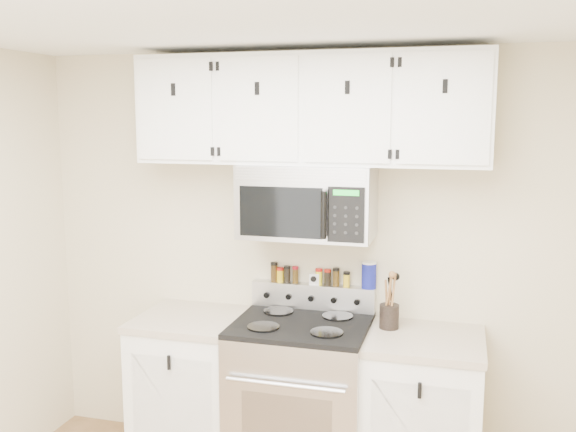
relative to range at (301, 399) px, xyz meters
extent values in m
cube|color=beige|center=(0.00, 0.32, 0.76)|extent=(3.50, 0.01, 2.50)
cube|color=#B7B7BA|center=(0.00, 0.00, -0.03)|extent=(0.76, 0.65, 0.92)
cube|color=black|center=(0.00, -0.32, -0.04)|extent=(0.50, 0.02, 0.40)
cube|color=black|center=(0.00, 0.00, 0.45)|extent=(0.76, 0.65, 0.03)
cube|color=#B7B7BA|center=(0.00, 0.28, 0.54)|extent=(0.76, 0.08, 0.15)
cylinder|color=black|center=(-0.18, -0.15, 0.47)|extent=(0.18, 0.18, 0.01)
cylinder|color=black|center=(0.18, -0.15, 0.47)|extent=(0.18, 0.18, 0.01)
cylinder|color=black|center=(-0.18, 0.15, 0.47)|extent=(0.18, 0.18, 0.01)
cylinder|color=black|center=(0.18, 0.15, 0.47)|extent=(0.18, 0.18, 0.01)
cube|color=white|center=(-0.69, 0.02, -0.05)|extent=(0.62, 0.60, 0.88)
cube|color=tan|center=(-0.69, 0.02, 0.41)|extent=(0.64, 0.62, 0.04)
cube|color=white|center=(0.69, 0.02, -0.05)|extent=(0.62, 0.60, 0.88)
cube|color=tan|center=(0.69, 0.02, 0.41)|extent=(0.64, 0.62, 0.04)
cube|color=#9E9EA3|center=(0.00, 0.13, 1.14)|extent=(0.76, 0.38, 0.42)
cube|color=#B7B7BA|center=(0.00, -0.06, 1.31)|extent=(0.73, 0.01, 0.08)
cube|color=black|center=(-0.10, -0.07, 1.10)|extent=(0.47, 0.01, 0.28)
cube|color=black|center=(0.26, -0.07, 1.10)|extent=(0.20, 0.01, 0.30)
cylinder|color=black|center=(0.15, -0.10, 1.10)|extent=(0.03, 0.03, 0.26)
cube|color=white|center=(0.00, 0.16, 1.66)|extent=(2.00, 0.33, 0.62)
cube|color=white|center=(-0.75, -0.01, 1.66)|extent=(0.46, 0.01, 0.57)
cube|color=black|center=(-0.75, -0.02, 1.77)|extent=(0.02, 0.01, 0.07)
cube|color=white|center=(-0.25, -0.01, 1.66)|extent=(0.46, 0.01, 0.57)
cube|color=black|center=(-0.25, -0.02, 1.77)|extent=(0.03, 0.01, 0.07)
cube|color=white|center=(0.25, -0.01, 1.66)|extent=(0.46, 0.01, 0.57)
cube|color=black|center=(0.25, -0.02, 1.77)|extent=(0.03, 0.01, 0.07)
cube|color=white|center=(0.75, -0.01, 1.66)|extent=(0.46, 0.01, 0.57)
cube|color=black|center=(0.75, -0.02, 1.77)|extent=(0.02, 0.01, 0.07)
cylinder|color=black|center=(0.48, 0.12, 0.50)|extent=(0.11, 0.11, 0.14)
cylinder|color=brown|center=(0.48, 0.12, 0.61)|extent=(0.01, 0.01, 0.26)
cylinder|color=brown|center=(0.50, 0.11, 0.62)|extent=(0.01, 0.01, 0.28)
cylinder|color=brown|center=(0.47, 0.13, 0.60)|extent=(0.01, 0.01, 0.24)
cylinder|color=black|center=(0.49, 0.14, 0.60)|extent=(0.01, 0.01, 0.25)
cylinder|color=brown|center=(0.47, 0.10, 0.61)|extent=(0.01, 0.01, 0.27)
cube|color=white|center=(0.01, 0.28, 0.65)|extent=(0.07, 0.06, 0.07)
cylinder|color=navy|center=(0.34, 0.28, 0.69)|extent=(0.09, 0.09, 0.15)
cylinder|color=white|center=(0.34, 0.28, 0.77)|extent=(0.09, 0.09, 0.01)
cylinder|color=#3A270E|center=(-0.25, 0.28, 0.67)|extent=(0.04, 0.04, 0.10)
cylinder|color=black|center=(-0.25, 0.28, 0.73)|extent=(0.04, 0.04, 0.02)
cylinder|color=gold|center=(-0.21, 0.28, 0.65)|extent=(0.04, 0.04, 0.07)
cylinder|color=#A3120C|center=(-0.21, 0.28, 0.70)|extent=(0.04, 0.04, 0.02)
cylinder|color=black|center=(-0.16, 0.28, 0.66)|extent=(0.04, 0.04, 0.09)
cylinder|color=black|center=(-0.16, 0.28, 0.71)|extent=(0.04, 0.04, 0.02)
cylinder|color=#422F10|center=(-0.11, 0.28, 0.66)|extent=(0.04, 0.04, 0.09)
cylinder|color=maroon|center=(-0.11, 0.28, 0.71)|extent=(0.04, 0.04, 0.02)
cylinder|color=yellow|center=(0.04, 0.28, 0.66)|extent=(0.04, 0.04, 0.08)
cylinder|color=#B2120D|center=(0.04, 0.28, 0.70)|extent=(0.04, 0.04, 0.02)
cylinder|color=black|center=(0.09, 0.28, 0.65)|extent=(0.04, 0.04, 0.08)
cylinder|color=#9B170B|center=(0.09, 0.28, 0.70)|extent=(0.04, 0.04, 0.02)
cylinder|color=#463210|center=(0.14, 0.28, 0.66)|extent=(0.04, 0.04, 0.09)
cylinder|color=black|center=(0.14, 0.28, 0.71)|extent=(0.04, 0.04, 0.02)
cylinder|color=gold|center=(0.21, 0.28, 0.65)|extent=(0.04, 0.04, 0.08)
cylinder|color=black|center=(0.21, 0.28, 0.70)|extent=(0.04, 0.04, 0.02)
camera|label=1|loc=(0.87, -3.41, 1.63)|focal=40.00mm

